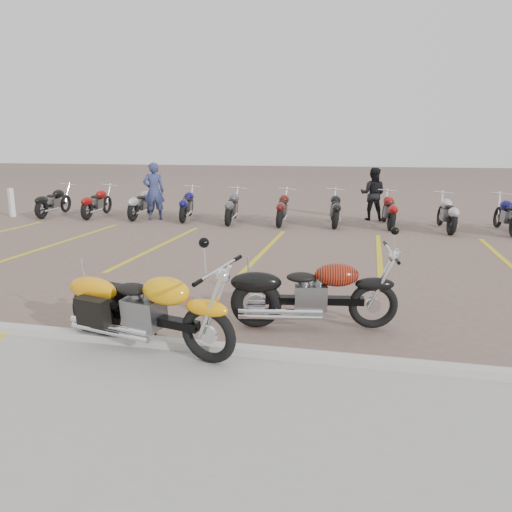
{
  "coord_description": "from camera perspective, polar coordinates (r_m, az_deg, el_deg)",
  "views": [
    {
      "loc": [
        2.41,
        -7.49,
        2.53
      ],
      "look_at": [
        0.66,
        0.18,
        0.75
      ],
      "focal_mm": 35.0,
      "sensor_mm": 36.0,
      "label": 1
    }
  ],
  "objects": [
    {
      "name": "ground",
      "position": [
        8.27,
        -4.79,
        -5.13
      ],
      "size": [
        100.0,
        100.0,
        0.0
      ],
      "primitive_type": "plane",
      "color": "#705950",
      "rests_on": "ground"
    },
    {
      "name": "flame_cruiser",
      "position": [
        6.96,
        6.16,
        -4.54
      ],
      "size": [
        2.3,
        0.54,
        0.95
      ],
      "rotation": [
        0.08,
        0.0,
        0.17
      ],
      "color": "black",
      "rests_on": "ground"
    },
    {
      "name": "yellow_cruiser",
      "position": [
        6.34,
        -12.49,
        -6.26
      ],
      "size": [
        2.41,
        0.72,
        1.01
      ],
      "rotation": [
        0.09,
        0.0,
        -0.24
      ],
      "color": "black",
      "rests_on": "ground"
    },
    {
      "name": "bollard",
      "position": [
        19.58,
        -26.16,
        5.5
      ],
      "size": [
        0.2,
        0.2,
        1.0
      ],
      "primitive_type": "cube",
      "rotation": [
        0.0,
        0.0,
        -0.4
      ],
      "color": "silver",
      "rests_on": "ground"
    },
    {
      "name": "parking_stripes",
      "position": [
        12.01,
        0.94,
        0.6
      ],
      "size": [
        38.0,
        5.5,
        0.01
      ],
      "primitive_type": null,
      "color": "gold",
      "rests_on": "ground"
    },
    {
      "name": "person_b",
      "position": [
        17.25,
        13.22,
        6.91
      ],
      "size": [
        0.94,
        0.78,
        1.75
      ],
      "primitive_type": "imported",
      "rotation": [
        0.0,
        0.0,
        2.99
      ],
      "color": "black",
      "rests_on": "ground"
    },
    {
      "name": "curb",
      "position": [
        6.49,
        -10.18,
        -9.86
      ],
      "size": [
        60.0,
        0.18,
        0.12
      ],
      "primitive_type": "cube",
      "color": "#ADAAA3",
      "rests_on": "ground"
    },
    {
      "name": "concrete_apron",
      "position": [
        4.6,
        -23.21,
        -21.74
      ],
      "size": [
        60.0,
        5.0,
        0.01
      ],
      "primitive_type": "cube",
      "color": "#9E9B93",
      "rests_on": "ground"
    },
    {
      "name": "bg_bike_row",
      "position": [
        15.97,
        5.88,
        5.56
      ],
      "size": [
        18.98,
        2.05,
        1.1
      ],
      "color": "black",
      "rests_on": "ground"
    },
    {
      "name": "person_a",
      "position": [
        17.24,
        -11.59,
        7.26
      ],
      "size": [
        0.83,
        0.74,
        1.92
      ],
      "primitive_type": "imported",
      "rotation": [
        0.0,
        0.0,
        3.65
      ],
      "color": "navy",
      "rests_on": "ground"
    }
  ]
}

